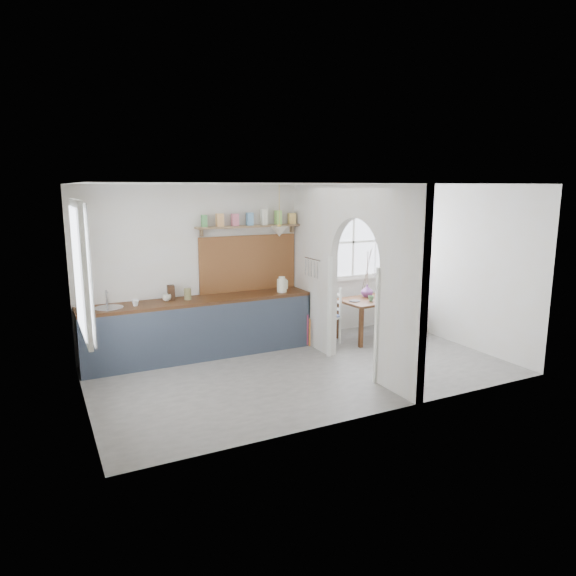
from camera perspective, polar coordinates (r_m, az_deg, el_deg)
name	(u,v)px	position (r m, az deg, el deg)	size (l,w,h in m)	color
floor	(305,371)	(7.37, 1.91, -9.19)	(5.80, 3.20, 0.01)	gray
ceiling	(306,184)	(6.91, 2.06, 11.47)	(5.80, 3.20, 0.01)	silver
walls	(306,281)	(7.02, 1.98, 0.81)	(5.81, 3.21, 2.60)	silver
partition	(347,266)	(7.40, 6.55, 2.46)	(0.12, 3.20, 2.60)	silver
kitchen_window	(79,270)	(6.15, -22.22, 1.81)	(0.10, 1.16, 1.50)	white
nook_window	(353,242)	(9.23, 7.24, 5.09)	(1.76, 0.10, 1.30)	white
counter	(199,327)	(7.99, -9.83, -4.29)	(3.50, 0.60, 0.90)	#51321C
sink	(109,309)	(7.61, -19.29, -2.17)	(0.40, 0.40, 0.02)	#B4B7BF
backsplash	(248,263)	(8.34, -4.43, 2.77)	(1.65, 0.03, 0.90)	brown
shelf	(250,223)	(8.19, -4.27, 7.21)	(1.75, 0.20, 0.21)	olive
pendant_lamp	(279,232)	(8.03, -0.97, 6.29)	(0.26, 0.26, 0.16)	beige
utensil_rail	(313,259)	(8.07, 2.76, 3.23)	(0.02, 0.02, 0.50)	#B4B7BF
dining_table	(372,319)	(8.92, 9.31, -3.37)	(1.11, 0.74, 0.69)	#51321C
chair_left	(323,316)	(8.48, 3.95, -3.13)	(0.43, 0.43, 0.94)	white
chair_right	(411,310)	(9.39, 13.48, -2.39)	(0.37, 0.37, 0.82)	white
kettle	(282,284)	(8.24, -0.69, 0.42)	(0.21, 0.17, 0.25)	white
mug_a	(135,303)	(7.60, -16.60, -1.58)	(0.10, 0.10, 0.09)	white
mug_b	(167,297)	(7.81, -13.33, -1.02)	(0.13, 0.13, 0.11)	beige
knife_block	(171,293)	(7.86, -12.88, -0.51)	(0.10, 0.14, 0.22)	#3F2416
jar	(188,294)	(7.84, -11.09, -0.66)	(0.11, 0.11, 0.17)	olive
towel_magenta	(307,330)	(8.38, 2.17, -4.68)	(0.02, 0.03, 0.51)	#B53866
towel_orange	(310,333)	(8.32, 2.42, -4.98)	(0.02, 0.03, 0.45)	orange
bowl	(387,296)	(8.92, 10.90, -0.91)	(0.29, 0.29, 0.07)	white
table_cup	(371,298)	(8.65, 9.20, -1.16)	(0.10, 0.10, 0.09)	#5D9160
plate	(354,301)	(8.60, 7.40, -1.43)	(0.18, 0.18, 0.01)	#2B2929
vase	(367,291)	(8.97, 8.78, -0.30)	(0.21, 0.21, 0.22)	#773E80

